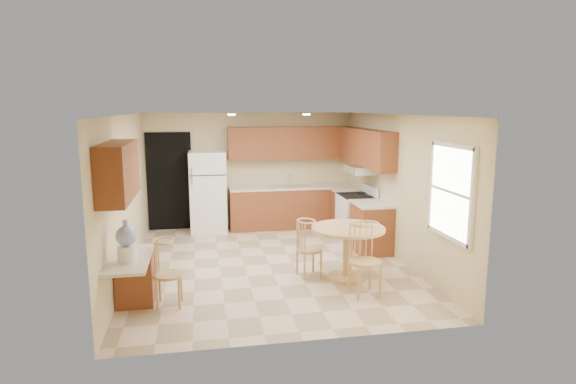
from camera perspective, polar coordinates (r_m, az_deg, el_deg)
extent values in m
plane|color=beige|center=(8.23, -2.27, -8.55)|extent=(5.50, 5.50, 0.00)
cube|color=white|center=(7.80, -2.40, 9.13)|extent=(4.50, 5.50, 0.02)
cube|color=#CBBC89|center=(10.62, -4.43, 2.60)|extent=(4.50, 0.02, 2.50)
cube|color=#CBBC89|center=(5.27, 1.90, -5.09)|extent=(4.50, 0.02, 2.50)
cube|color=#CBBC89|center=(7.93, -18.65, -0.47)|extent=(0.02, 5.50, 2.50)
cube|color=#CBBC89|center=(8.52, 12.81, 0.53)|extent=(0.02, 5.50, 2.50)
cube|color=black|center=(10.60, -13.86, 1.22)|extent=(0.90, 0.02, 2.10)
cube|color=brown|center=(10.59, 0.51, -1.87)|extent=(2.75, 0.60, 0.87)
cube|color=beige|center=(10.50, 0.52, 0.56)|extent=(2.75, 0.63, 0.04)
cube|color=brown|center=(10.28, 7.04, -2.31)|extent=(0.60, 0.59, 0.87)
cube|color=beige|center=(10.20, 7.10, 0.19)|extent=(0.63, 0.59, 0.04)
cube|color=brown|center=(8.95, 9.83, -4.26)|extent=(0.60, 0.80, 0.87)
cube|color=beige|center=(8.84, 9.92, -1.40)|extent=(0.63, 0.80, 0.04)
cube|color=brown|center=(10.52, 0.39, 5.84)|extent=(2.75, 0.33, 0.70)
cube|color=brown|center=(9.51, 9.17, 5.26)|extent=(0.33, 2.42, 0.70)
cube|color=brown|center=(6.25, -19.50, 2.34)|extent=(0.33, 1.40, 0.70)
cube|color=silver|center=(10.50, 0.38, 0.68)|extent=(0.78, 0.44, 0.01)
cube|color=silver|center=(9.50, 8.67, 2.66)|extent=(0.50, 0.76, 0.14)
cube|color=brown|center=(6.85, -17.68, -9.75)|extent=(0.48, 0.42, 0.72)
cube|color=beige|center=(6.37, -18.29, -7.59)|extent=(0.50, 1.20, 0.04)
cube|color=white|center=(6.84, 18.81, 0.04)|extent=(0.05, 1.00, 1.20)
cube|color=white|center=(6.76, 19.03, 5.22)|extent=(0.05, 1.10, 0.06)
cube|color=white|center=(6.96, 18.45, -4.99)|extent=(0.05, 1.10, 0.06)
cube|color=white|center=(6.38, 21.03, -0.78)|extent=(0.05, 0.06, 1.28)
cube|color=white|center=(7.29, 16.73, 0.75)|extent=(0.05, 0.06, 1.28)
cylinder|color=white|center=(8.94, -6.71, 9.10)|extent=(0.14, 0.14, 0.02)
cylinder|color=white|center=(9.14, 2.19, 9.18)|extent=(0.14, 0.14, 0.02)
cube|color=white|center=(10.28, -9.47, 0.01)|extent=(0.75, 0.70, 1.71)
cube|color=black|center=(9.86, -9.50, 1.95)|extent=(0.74, 0.01, 0.02)
cube|color=silver|center=(9.87, -11.32, 1.31)|extent=(0.03, 0.03, 0.18)
cube|color=silver|center=(9.84, -11.36, 2.46)|extent=(0.03, 0.03, 0.14)
cube|color=white|center=(9.65, 8.07, -3.07)|extent=(0.65, 0.76, 0.90)
cube|color=black|center=(9.55, 8.14, -0.41)|extent=(0.64, 0.75, 0.02)
cube|color=white|center=(9.63, 9.73, 0.20)|extent=(0.06, 0.76, 0.18)
cylinder|color=tan|center=(7.60, 7.02, -9.98)|extent=(0.60, 0.60, 0.06)
cylinder|color=tan|center=(7.48, 7.08, -7.31)|extent=(0.15, 0.15, 0.74)
cylinder|color=tan|center=(7.37, 7.15, -4.33)|extent=(1.12, 1.12, 0.04)
cylinder|color=tan|center=(7.56, 2.51, -6.88)|extent=(0.40, 0.40, 0.04)
cylinder|color=tan|center=(7.73, 1.23, -8.14)|extent=(0.03, 0.03, 0.42)
cylinder|color=tan|center=(7.79, 3.29, -8.01)|extent=(0.03, 0.03, 0.42)
cylinder|color=tan|center=(7.47, 1.67, -8.80)|extent=(0.03, 0.03, 0.42)
cylinder|color=tan|center=(7.53, 3.80, -8.66)|extent=(0.03, 0.03, 0.42)
cylinder|color=tan|center=(6.88, 9.13, -8.19)|extent=(0.45, 0.45, 0.04)
cylinder|color=tan|center=(7.06, 7.38, -9.77)|extent=(0.04, 0.04, 0.49)
cylinder|color=tan|center=(7.16, 9.88, -9.54)|extent=(0.04, 0.04, 0.49)
cylinder|color=tan|center=(6.77, 8.23, -10.67)|extent=(0.04, 0.04, 0.49)
cylinder|color=tan|center=(6.88, 10.82, -10.41)|extent=(0.04, 0.04, 0.49)
cylinder|color=tan|center=(6.66, -13.96, -9.53)|extent=(0.40, 0.40, 0.04)
cylinder|color=tan|center=(6.88, -15.02, -10.83)|extent=(0.03, 0.03, 0.43)
cylinder|color=tan|center=(6.86, -12.61, -10.79)|extent=(0.03, 0.03, 0.43)
cylinder|color=tan|center=(6.62, -15.21, -11.70)|extent=(0.03, 0.03, 0.43)
cylinder|color=tan|center=(6.60, -12.70, -11.66)|extent=(0.03, 0.03, 0.43)
cylinder|color=white|center=(6.21, -18.52, -6.94)|extent=(0.23, 0.23, 0.20)
sphere|color=#8599CD|center=(6.15, -18.64, -4.95)|extent=(0.25, 0.25, 0.25)
cylinder|color=#8599CD|center=(6.11, -18.72, -3.50)|extent=(0.06, 0.06, 0.07)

